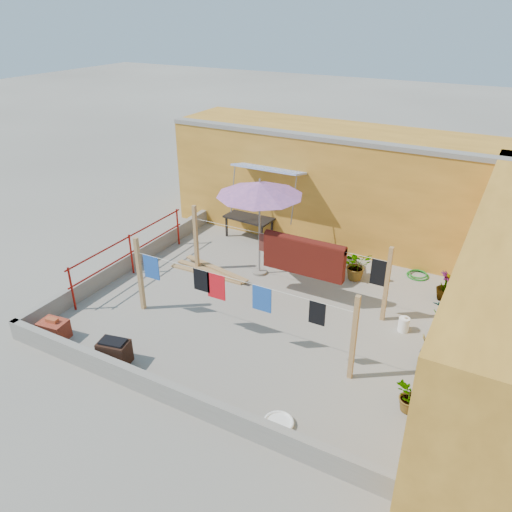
# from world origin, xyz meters

# --- Properties ---
(ground) EXTENTS (80.00, 80.00, 0.00)m
(ground) POSITION_xyz_m (0.00, 0.00, 0.00)
(ground) COLOR #9E998E
(ground) RESTS_ON ground
(wall_back) EXTENTS (11.00, 3.27, 3.21)m
(wall_back) POSITION_xyz_m (0.50, 4.69, 1.61)
(wall_back) COLOR gold
(wall_back) RESTS_ON ground
(parapet_front) EXTENTS (8.30, 0.16, 0.44)m
(parapet_front) POSITION_xyz_m (0.00, -3.58, 0.22)
(parapet_front) COLOR gray
(parapet_front) RESTS_ON ground
(parapet_left) EXTENTS (0.16, 7.30, 0.44)m
(parapet_left) POSITION_xyz_m (-4.08, 0.00, 0.22)
(parapet_left) COLOR gray
(parapet_left) RESTS_ON ground
(red_railing) EXTENTS (0.05, 4.20, 1.10)m
(red_railing) POSITION_xyz_m (-3.85, -0.20, 0.72)
(red_railing) COLOR maroon
(red_railing) RESTS_ON ground
(clothesline_rig) EXTENTS (5.09, 2.35, 1.80)m
(clothesline_rig) POSITION_xyz_m (0.43, 0.55, 1.07)
(clothesline_rig) COLOR tan
(clothesline_rig) RESTS_ON ground
(patio_umbrella) EXTENTS (2.63, 2.63, 2.58)m
(patio_umbrella) POSITION_xyz_m (-0.94, 1.38, 2.31)
(patio_umbrella) COLOR gray
(patio_umbrella) RESTS_ON ground
(outdoor_table) EXTENTS (1.48, 0.81, 0.67)m
(outdoor_table) POSITION_xyz_m (-2.27, 3.20, 0.61)
(outdoor_table) COLOR black
(outdoor_table) RESTS_ON ground
(brick_stack) EXTENTS (0.62, 0.48, 0.49)m
(brick_stack) POSITION_xyz_m (-3.38, -3.20, 0.21)
(brick_stack) COLOR #993723
(brick_stack) RESTS_ON ground
(lumber_pile) EXTENTS (2.29, 0.63, 0.14)m
(lumber_pile) POSITION_xyz_m (-2.04, 0.75, 0.07)
(lumber_pile) COLOR tan
(lumber_pile) RESTS_ON ground
(brazier) EXTENTS (0.66, 0.51, 0.53)m
(brazier) POSITION_xyz_m (-1.69, -3.20, 0.26)
(brazier) COLOR black
(brazier) RESTS_ON ground
(white_basin) EXTENTS (0.52, 0.52, 0.09)m
(white_basin) POSITION_xyz_m (1.85, -3.13, 0.05)
(white_basin) COLOR white
(white_basin) RESTS_ON ground
(water_jug_a) EXTENTS (0.24, 0.24, 0.37)m
(water_jug_a) POSITION_xyz_m (3.02, 0.59, 0.16)
(water_jug_a) COLOR white
(water_jug_a) RESTS_ON ground
(water_jug_b) EXTENTS (0.23, 0.23, 0.37)m
(water_jug_b) POSITION_xyz_m (3.70, 1.10, 0.16)
(water_jug_b) COLOR white
(water_jug_b) RESTS_ON ground
(green_hose) EXTENTS (0.57, 0.57, 0.08)m
(green_hose) POSITION_xyz_m (2.76, 3.20, 0.04)
(green_hose) COLOR #19741E
(green_hose) RESTS_ON ground
(plant_back_a) EXTENTS (0.93, 0.91, 0.78)m
(plant_back_a) POSITION_xyz_m (1.38, 2.30, 0.39)
(plant_back_a) COLOR #205518
(plant_back_a) RESTS_ON ground
(plant_back_b) EXTENTS (0.41, 0.41, 0.72)m
(plant_back_b) POSITION_xyz_m (3.54, 2.34, 0.36)
(plant_back_b) COLOR #205518
(plant_back_b) RESTS_ON ground
(plant_right_a) EXTENTS (0.53, 0.47, 0.85)m
(plant_right_a) POSITION_xyz_m (3.70, 0.83, 0.42)
(plant_right_a) COLOR #205518
(plant_right_a) RESTS_ON ground
(plant_right_b) EXTENTS (0.42, 0.48, 0.75)m
(plant_right_b) POSITION_xyz_m (3.70, -0.43, 0.38)
(plant_right_b) COLOR #205518
(plant_right_b) RESTS_ON ground
(plant_right_c) EXTENTS (0.69, 0.72, 0.62)m
(plant_right_c) POSITION_xyz_m (3.70, -1.76, 0.31)
(plant_right_c) COLOR #205518
(plant_right_c) RESTS_ON ground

